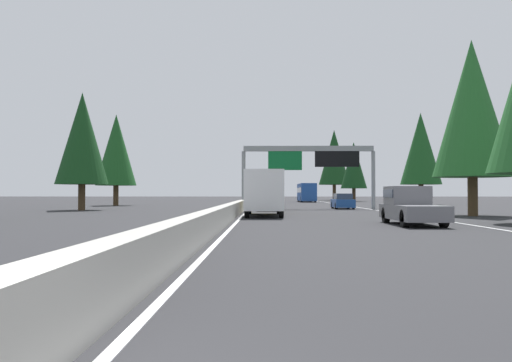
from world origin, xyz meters
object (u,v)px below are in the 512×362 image
(sedan_far_right, at_px, (343,202))
(conifer_left_near, at_px, (82,139))
(sign_gantry_overhead, at_px, (310,159))
(conifer_left_mid, at_px, (116,150))
(pickup_mid_left, at_px, (410,206))
(conifer_right_distant, at_px, (334,157))
(box_truck_mid_right, at_px, (264,192))
(conifer_right_far, at_px, (354,165))
(conifer_right_mid, at_px, (421,149))
(sedan_near_center, at_px, (268,203))
(conifer_right_near, at_px, (472,108))
(bus_far_center, at_px, (306,192))

(sedan_far_right, xyz_separation_m, conifer_left_near, (-4.93, 23.63, 5.64))
(sign_gantry_overhead, xyz_separation_m, sedan_far_right, (0.91, -3.20, -4.09))
(conifer_left_mid, bearing_deg, sedan_far_right, -115.73)
(pickup_mid_left, bearing_deg, conifer_right_distant, -5.00)
(conifer_right_distant, height_order, conifer_left_mid, conifer_right_distant)
(sedan_far_right, xyz_separation_m, conifer_left_mid, (12.26, 25.44, 6.02))
(box_truck_mid_right, distance_m, conifer_left_near, 20.20)
(pickup_mid_left, relative_size, box_truck_mid_right, 0.66)
(conifer_right_far, bearing_deg, conifer_right_mid, -170.79)
(sedan_near_center, distance_m, conifer_left_near, 17.36)
(conifer_right_mid, distance_m, conifer_right_distant, 43.68)
(conifer_right_near, height_order, conifer_right_distant, conifer_right_distant)
(conifer_right_far, distance_m, conifer_right_distant, 17.18)
(bus_far_center, relative_size, conifer_right_mid, 0.96)
(box_truck_mid_right, height_order, sedan_near_center, box_truck_mid_right)
(sedan_near_center, height_order, conifer_left_mid, conifer_left_mid)
(sedan_near_center, relative_size, conifer_right_far, 0.41)
(pickup_mid_left, distance_m, conifer_right_near, 13.26)
(sign_gantry_overhead, distance_m, conifer_left_near, 20.88)
(sign_gantry_overhead, distance_m, bus_far_center, 40.46)
(conifer_right_far, height_order, conifer_left_mid, conifer_left_mid)
(sedan_far_right, distance_m, conifer_left_near, 24.79)
(sedan_far_right, bearing_deg, sedan_near_center, 128.49)
(sedan_far_right, relative_size, conifer_right_far, 0.41)
(conifer_right_mid, bearing_deg, pickup_mid_left, 163.11)
(box_truck_mid_right, bearing_deg, sign_gantry_overhead, -15.93)
(bus_far_center, relative_size, conifer_right_far, 1.08)
(sedan_near_center, relative_size, conifer_left_near, 0.42)
(pickup_mid_left, xyz_separation_m, conifer_left_near, (20.68, 23.18, 5.41))
(bus_far_center, height_order, conifer_right_near, conifer_right_near)
(box_truck_mid_right, distance_m, bus_far_center, 56.01)
(sign_gantry_overhead, bearing_deg, conifer_right_near, -147.93)
(sedan_near_center, bearing_deg, conifer_left_near, 87.11)
(sedan_near_center, xyz_separation_m, conifer_right_mid, (23.42, -19.92, 6.57))
(bus_far_center, xyz_separation_m, conifer_right_near, (-55.36, -6.69, 5.43))
(conifer_right_near, bearing_deg, box_truck_mid_right, 90.81)
(pickup_mid_left, height_order, conifer_right_far, conifer_right_far)
(conifer_left_near, bearing_deg, conifer_right_mid, -58.12)
(box_truck_mid_right, xyz_separation_m, conifer_right_mid, (33.88, -20.25, 5.64))
(conifer_right_far, bearing_deg, conifer_right_distant, 4.37)
(conifer_left_near, bearing_deg, conifer_left_mid, 6.00)
(sedan_far_right, bearing_deg, pickup_mid_left, 178.99)
(conifer_right_distant, bearing_deg, box_truck_mid_right, 169.23)
(conifer_left_mid, bearing_deg, conifer_right_mid, -81.93)
(pickup_mid_left, xyz_separation_m, sedan_near_center, (19.85, 6.78, -0.23))
(conifer_right_distant, bearing_deg, sedan_near_center, 167.85)
(bus_far_center, bearing_deg, conifer_right_mid, -148.84)
(box_truck_mid_right, xyz_separation_m, conifer_right_far, (60.23, -15.98, 4.84))
(box_truck_mid_right, height_order, sedan_far_right, box_truck_mid_right)
(sedan_far_right, height_order, conifer_right_distant, conifer_right_distant)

